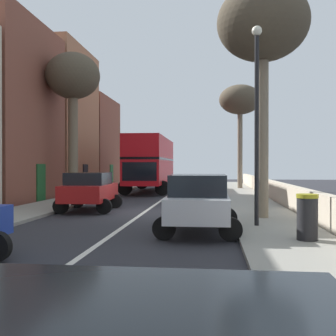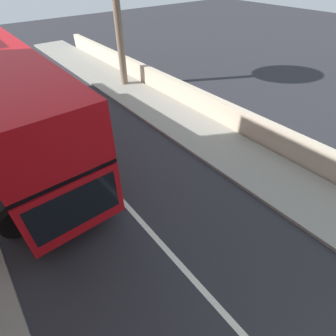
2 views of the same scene
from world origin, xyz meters
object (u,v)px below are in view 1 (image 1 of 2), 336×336
street_tree_right_3 (263,26)px  litter_bin_right (307,217)px  double_decker_bus (151,161)px  street_tree_right_1 (240,101)px  parked_car_red_left_1 (90,189)px  lamppost_right (257,109)px  street_tree_left_0 (73,81)px  parked_car_silver_right_2 (199,201)px

street_tree_right_3 → litter_bin_right: (0.56, -4.52, -6.38)m
double_decker_bus → street_tree_right_1: (6.96, 4.06, 5.05)m
parked_car_red_left_1 → lamppost_right: lamppost_right is taller
parked_car_red_left_1 → street_tree_right_1: (7.76, 17.20, 6.44)m
street_tree_right_3 → litter_bin_right: 7.84m
parked_car_red_left_1 → lamppost_right: size_ratio=0.63×
parked_car_red_left_1 → street_tree_left_0: 8.35m
double_decker_bus → street_tree_right_3: size_ratio=1.27×
double_decker_bus → street_tree_left_0: 9.70m
parked_car_red_left_1 → parked_car_silver_right_2: 7.44m
lamppost_right → double_decker_bus: bearing=108.8°
parked_car_red_left_1 → street_tree_right_3: street_tree_right_3 is taller
parked_car_silver_right_2 → lamppost_right: bearing=29.3°
litter_bin_right → parked_car_silver_right_2: bearing=152.5°
parked_car_silver_right_2 → street_tree_right_3: street_tree_right_3 is taller
street_tree_left_0 → street_tree_right_1: 15.80m
parked_car_silver_right_2 → street_tree_left_0: size_ratio=0.47×
lamppost_right → street_tree_left_0: bearing=133.8°
double_decker_bus → street_tree_left_0: (-3.37, -7.87, 4.55)m
parked_car_silver_right_2 → street_tree_right_3: bearing=53.9°
street_tree_right_3 → double_decker_bus: bearing=112.4°
street_tree_right_1 → street_tree_left_0: bearing=-130.9°
double_decker_bus → street_tree_right_3: bearing=-67.6°
street_tree_right_3 → street_tree_left_0: bearing=141.8°
street_tree_right_1 → litter_bin_right: (0.04, -24.17, -6.69)m
parked_car_red_left_1 → street_tree_right_3: (7.23, -2.44, 6.13)m
parked_car_silver_right_2 → street_tree_left_0: bearing=125.1°
parked_car_red_left_1 → litter_bin_right: bearing=-41.8°
parked_car_red_left_1 → street_tree_left_0: size_ratio=0.48×
parked_car_silver_right_2 → street_tree_right_1: street_tree_right_1 is taller
street_tree_left_0 → lamppost_right: street_tree_left_0 is taller
street_tree_right_1 → street_tree_right_3: bearing=-91.5°
double_decker_bus → litter_bin_right: double_decker_bus is taller
double_decker_bus → street_tree_left_0: street_tree_left_0 is taller
parked_car_silver_right_2 → litter_bin_right: (2.80, -1.46, -0.27)m
double_decker_bus → litter_bin_right: (7.00, -20.10, -1.64)m
parked_car_red_left_1 → parked_car_silver_right_2: bearing=-47.8°
parked_car_red_left_1 → street_tree_right_1: size_ratio=0.46×
double_decker_bus → litter_bin_right: 21.35m
double_decker_bus → parked_car_red_left_1: double_decker_bus is taller
street_tree_left_0 → street_tree_right_1: size_ratio=0.97×
street_tree_left_0 → street_tree_right_1: bearing=49.1°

